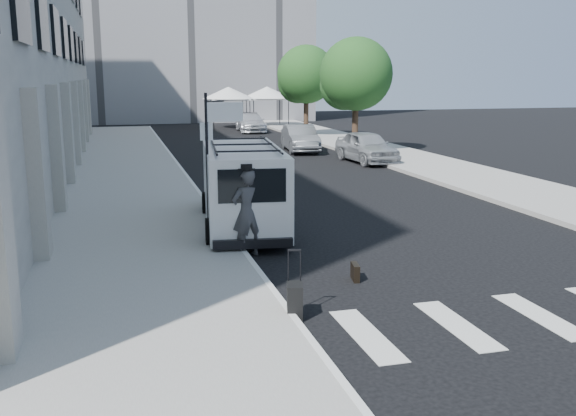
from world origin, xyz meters
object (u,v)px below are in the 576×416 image
businessman (247,213)px  parked_car_a (367,147)px  parked_car_c (251,123)px  suitcase (295,301)px  parked_car_b (300,138)px  briefcase (355,272)px  cargo_van (242,186)px

businessman → parked_car_a: (8.70, 14.36, -0.26)m
parked_car_a → parked_car_c: size_ratio=0.94×
suitcase → parked_car_b: size_ratio=0.27×
parked_car_b → parked_car_c: bearing=96.1°
parked_car_a → parked_car_b: (-1.80, 5.07, -0.03)m
suitcase → parked_car_a: bearing=78.3°
parked_car_b → briefcase: bearing=-97.2°
suitcase → businessman: bearing=103.7°
businessman → suitcase: bearing=74.7°
cargo_van → parked_car_a: size_ratio=1.37×
businessman → parked_car_c: 33.17m
suitcase → parked_car_a: size_ratio=0.27×
businessman → parked_car_b: (6.90, 19.43, -0.28)m
parked_car_a → parked_car_c: 18.18m
parked_car_b → businessman: bearing=-103.4°
briefcase → parked_car_b: (5.17, 21.75, 0.55)m
businessman → parked_car_c: size_ratio=0.43×
suitcase → parked_car_b: parked_car_b is taller
cargo_van → parked_car_a: cargo_van is taller
parked_car_c → parked_car_a: bearing=-80.2°
briefcase → suitcase: 2.41m
parked_car_b → parked_car_a: bearing=-64.3°
suitcase → briefcase: bearing=57.6°
briefcase → cargo_van: (-1.31, 5.03, 0.98)m
parked_car_a → suitcase: bearing=-118.8°
briefcase → parked_car_b: size_ratio=0.10×
businessman → briefcase: (1.73, -2.33, -0.83)m
briefcase → cargo_van: cargo_van is taller
briefcase → suitcase: bearing=-125.2°
businessman → cargo_van: size_ratio=0.33×
briefcase → parked_car_a: 18.09m
businessman → parked_car_a: size_ratio=0.46×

